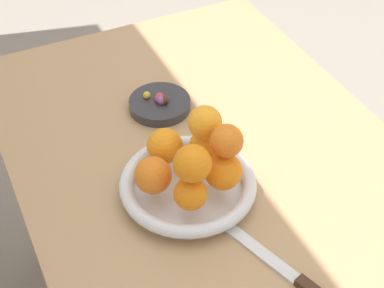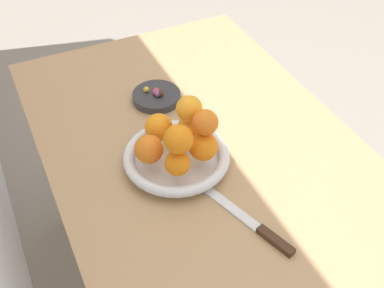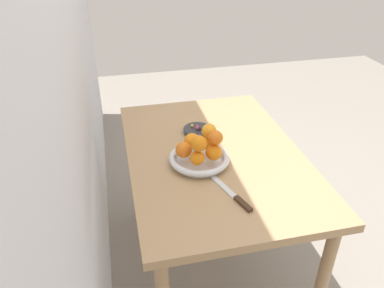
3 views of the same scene
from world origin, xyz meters
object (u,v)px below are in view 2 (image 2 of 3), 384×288
Objects in this scene: candy_ball_5 at (160,93)px; candy_ball_0 at (156,91)px; orange_4 at (177,163)px; candy_ball_6 at (155,93)px; knife at (253,224)px; orange_0 at (203,146)px; candy_ball_7 at (156,93)px; fruit_bowl at (177,158)px; orange_3 at (149,149)px; orange_6 at (205,122)px; orange_7 at (178,139)px; dining_table at (197,162)px; candy_ball_1 at (156,92)px; orange_1 at (191,127)px; candy_ball_3 at (146,89)px; orange_5 at (189,109)px; candy_ball_2 at (158,93)px; candy_ball_4 at (158,93)px; orange_2 at (159,127)px; candy_dish at (156,97)px.

candy_ball_0 is at bearing 17.00° from candy_ball_5.
orange_4 is 0.33m from candy_ball_0.
candy_ball_6 reaches higher than knife.
orange_0 reaches higher than candy_ball_7.
fruit_bowl is 3.77× the size of orange_3.
candy_ball_0 reaches higher than candy_ball_7.
orange_7 is at bearing 104.63° from orange_6.
dining_table is 66.78× the size of candy_ball_1.
candy_ball_0 is 1.13× the size of candy_ball_1.
candy_ball_1 is at bearing 0.76° from orange_1.
orange_6 is 3.20× the size of candy_ball_0.
orange_6 reaches higher than orange_3.
orange_1 is at bearing -179.31° from candy_ball_7.
candy_ball_3 is 0.03m from candy_ball_7.
orange_5 is 0.25m from candy_ball_0.
candy_ball_5 is 0.08× the size of knife.
candy_ball_2 is (0.21, 0.00, -0.04)m from orange_1.
dining_table is 56.05× the size of candy_ball_2.
orange_4 is 0.90× the size of orange_7.
candy_ball_1 is at bearing -25.00° from orange_3.
orange_4 is at bearing 170.62° from candy_ball_3.
candy_ball_7 is at bearing 8.37° from candy_ball_2.
candy_ball_2 is 0.00m from candy_ball_4.
orange_2 is 1.03× the size of orange_7.
candy_ball_3 is (0.02, 0.02, -0.00)m from candy_ball_0.
candy_dish is 1.99× the size of orange_3.
candy_ball_0 reaches higher than candy_ball_4.
dining_table is at bearing -18.60° from orange_0.
candy_ball_7 reaches higher than candy_dish.
dining_table is 0.23m from candy_ball_1.
orange_3 is 0.27m from candy_ball_5.
orange_6 reaches higher than candy_ball_2.
orange_0 is 0.30m from candy_ball_6.
fruit_bowl is 0.25m from candy_ball_2.
orange_3 is 3.64× the size of candy_ball_0.
orange_1 reaches higher than fruit_bowl.
knife is at bearing -174.91° from orange_5.
orange_0 is 3.99× the size of candy_ball_4.
candy_ball_2 is 0.01m from candy_ball_5.
candy_ball_0 is (-0.00, -0.00, 0.02)m from candy_dish.
orange_0 is at bearing 179.79° from candy_ball_1.
orange_2 reaches higher than candy_ball_0.
orange_3 is 4.30× the size of candy_ball_6.
candy_ball_3 is 0.04m from candy_ball_4.
candy_ball_1 is at bearing -0.21° from orange_0.
candy_ball_5 is at bearing -2.90° from orange_5.
orange_3 is at bearing 86.49° from fruit_bowl.
orange_6 is at bearing -142.89° from orange_2.
orange_3 is 4.44× the size of candy_ball_7.
candy_ball_5 is at bearing 1.56° from knife.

